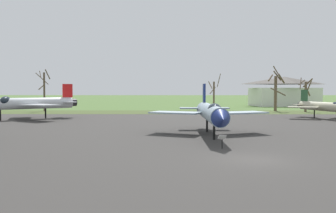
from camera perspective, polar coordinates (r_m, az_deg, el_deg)
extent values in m
plane|color=#4C6B33|center=(22.70, 13.58, -8.30)|extent=(600.00, 600.00, 0.00)
cube|color=#383533|center=(37.90, 8.29, -3.86)|extent=(96.70, 52.01, 0.05)
cube|color=#455429|center=(69.64, 4.80, -0.92)|extent=(156.70, 12.00, 0.06)
cylinder|color=#8EA3B2|center=(33.70, 6.71, -0.96)|extent=(1.61, 13.26, 1.53)
cone|color=navy|center=(26.35, 8.51, -1.94)|extent=(1.42, 1.61, 1.41)
cylinder|color=black|center=(40.58, 5.62, -0.36)|extent=(1.08, 0.85, 1.07)
ellipsoid|color=#19232D|center=(30.57, 7.37, -0.53)|extent=(1.17, 2.21, 1.10)
cube|color=#8EA3B2|center=(35.22, 1.25, -0.97)|extent=(5.44, 4.23, 0.14)
cube|color=#8EA3B2|center=(35.90, 11.44, -0.96)|extent=(5.45, 4.27, 0.14)
cube|color=navy|center=(39.71, 5.74, 2.14)|extent=(0.19, 1.47, 2.01)
cube|color=#8EA3B2|center=(39.45, 3.60, -0.27)|extent=(2.38, 1.44, 0.14)
cube|color=#8EA3B2|center=(39.73, 7.89, -0.26)|extent=(2.38, 1.44, 0.14)
cylinder|color=black|center=(30.94, 7.30, -4.02)|extent=(0.20, 0.20, 1.43)
cylinder|color=black|center=(36.70, 6.19, -2.98)|extent=(0.20, 0.20, 1.43)
cylinder|color=black|center=(26.39, 8.55, -5.93)|extent=(0.08, 0.08, 0.73)
cube|color=white|center=(26.32, 8.55, -4.81)|extent=(0.63, 0.39, 0.30)
cylinder|color=silver|center=(55.86, -21.86, 0.45)|extent=(12.25, 10.14, 1.65)
cylinder|color=black|center=(58.32, -14.78, 0.63)|extent=(1.43, 1.47, 1.15)
ellipsoid|color=#19232D|center=(55.24, -24.28, 0.85)|extent=(1.27, 2.39, 1.19)
cube|color=silver|center=(59.42, -21.58, 0.45)|extent=(4.43, 5.74, 0.15)
cube|color=silver|center=(53.02, -19.58, 0.24)|extent=(5.85, 5.21, 0.15)
cube|color=red|center=(57.96, -15.59, 2.44)|extent=(1.35, 1.12, 2.05)
cube|color=silver|center=(59.07, -16.23, 0.75)|extent=(2.35, 2.40, 0.15)
cube|color=silver|center=(56.74, -15.31, 0.69)|extent=(2.35, 2.40, 0.15)
cylinder|color=black|center=(55.17, -24.98, -1.29)|extent=(0.22, 0.22, 1.54)
cylinder|color=black|center=(56.86, -18.79, -1.08)|extent=(0.22, 0.22, 1.54)
cylinder|color=#B7B293|center=(57.22, 23.60, -0.02)|extent=(4.05, 11.38, 1.32)
cylinder|color=black|center=(62.08, 20.29, 0.22)|extent=(1.07, 0.93, 0.92)
ellipsoid|color=#19232D|center=(55.42, 25.01, 0.25)|extent=(0.89, 1.67, 0.84)
cube|color=#B7B293|center=(56.72, 20.54, -0.09)|extent=(4.67, 3.45, 0.12)
cube|color=#B7B293|center=(59.98, 24.93, -0.03)|extent=(4.27, 4.54, 0.12)
cube|color=#234C2D|center=(61.35, 20.74, 1.66)|extent=(0.55, 1.62, 1.83)
cube|color=#B7B293|center=(60.78, 19.94, 0.27)|extent=(1.78, 1.56, 0.12)
cube|color=#B7B293|center=(61.93, 21.53, 0.29)|extent=(1.78, 1.56, 0.12)
cylinder|color=black|center=(59.30, 22.12, -1.14)|extent=(0.18, 0.18, 1.23)
cylinder|color=brown|center=(77.06, -18.96, 2.19)|extent=(0.38, 0.38, 7.87)
cylinder|color=brown|center=(76.71, -18.49, 4.84)|extent=(0.58, 1.76, 1.98)
cylinder|color=brown|center=(75.93, -19.28, 4.17)|extent=(2.55, 0.20, 2.39)
cylinder|color=brown|center=(77.53, -19.41, 2.87)|extent=(0.68, 1.58, 1.01)
cylinder|color=brown|center=(77.03, -19.55, 4.87)|extent=(0.86, 1.44, 1.35)
cylinder|color=brown|center=(73.43, 7.26, 1.57)|extent=(0.36, 0.36, 6.01)
cylinder|color=brown|center=(73.77, 8.04, 4.10)|extent=(0.54, 2.14, 2.73)
cylinder|color=brown|center=(73.98, 7.05, 2.51)|extent=(1.32, 0.60, 1.43)
cylinder|color=brown|center=(73.08, 6.71, 3.39)|extent=(0.76, 1.68, 1.59)
cylinder|color=brown|center=(76.35, 16.63, 1.95)|extent=(0.59, 0.59, 7.15)
cylinder|color=brown|center=(75.71, 16.89, 4.68)|extent=(1.75, 0.47, 2.05)
cylinder|color=brown|center=(76.75, 15.89, 4.38)|extent=(1.58, 2.07, 1.48)
cylinder|color=brown|center=(75.85, 17.50, 4.23)|extent=(2.01, 2.16, 1.95)
cylinder|color=brown|center=(75.59, 16.94, 5.05)|extent=(2.02, 0.47, 2.96)
cylinder|color=brown|center=(74.91, 17.01, 2.24)|extent=(3.16, 0.41, 1.71)
cylinder|color=brown|center=(75.12, 20.92, 1.41)|extent=(0.46, 0.46, 5.91)
cylinder|color=brown|center=(75.66, 20.39, 3.59)|extent=(1.69, 1.25, 1.12)
cylinder|color=brown|center=(74.81, 21.27, 2.14)|extent=(1.19, 0.95, 1.63)
cylinder|color=brown|center=(75.98, 21.23, 3.52)|extent=(1.65, 1.56, 1.80)
cylinder|color=brown|center=(75.19, 20.23, 3.48)|extent=(0.99, 1.93, 2.30)
cylinder|color=brown|center=(75.48, 21.45, 3.12)|extent=(0.45, 1.69, 2.06)
cube|color=silver|center=(103.44, 17.83, 1.45)|extent=(17.73, 12.65, 4.93)
pyramid|color=#4C4742|center=(103.46, 17.86, 3.94)|extent=(18.62, 13.28, 2.03)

